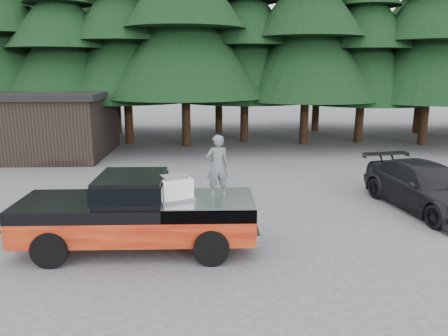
{
  "coord_description": "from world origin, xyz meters",
  "views": [
    {
      "loc": [
        0.41,
        -10.84,
        4.49
      ],
      "look_at": [
        0.75,
        0.0,
        1.99
      ],
      "focal_mm": 35.0,
      "sensor_mm": 36.0,
      "label": 1
    }
  ],
  "objects_px": {
    "air_compressor": "(175,189)",
    "parked_car": "(427,187)",
    "man_on_bed": "(217,166)",
    "pickup_truck": "(138,224)",
    "utility_building": "(29,123)"
  },
  "relations": [
    {
      "from": "air_compressor",
      "to": "parked_car",
      "type": "xyz_separation_m",
      "value": [
        7.82,
        2.98,
        -0.85
      ]
    },
    {
      "from": "parked_car",
      "to": "man_on_bed",
      "type": "bearing_deg",
      "value": -168.81
    },
    {
      "from": "pickup_truck",
      "to": "utility_building",
      "type": "bearing_deg",
      "value": 121.33
    },
    {
      "from": "man_on_bed",
      "to": "parked_car",
      "type": "xyz_separation_m",
      "value": [
        6.76,
        2.75,
        -1.37
      ]
    },
    {
      "from": "man_on_bed",
      "to": "utility_building",
      "type": "bearing_deg",
      "value": -63.79
    },
    {
      "from": "air_compressor",
      "to": "pickup_truck",
      "type": "bearing_deg",
      "value": 149.49
    },
    {
      "from": "pickup_truck",
      "to": "air_compressor",
      "type": "bearing_deg",
      "value": -6.14
    },
    {
      "from": "man_on_bed",
      "to": "parked_car",
      "type": "height_order",
      "value": "man_on_bed"
    },
    {
      "from": "man_on_bed",
      "to": "parked_car",
      "type": "relative_size",
      "value": 0.31
    },
    {
      "from": "pickup_truck",
      "to": "utility_building",
      "type": "relative_size",
      "value": 0.71
    },
    {
      "from": "pickup_truck",
      "to": "man_on_bed",
      "type": "xyz_separation_m",
      "value": [
        2.01,
        0.13,
        1.45
      ]
    },
    {
      "from": "parked_car",
      "to": "utility_building",
      "type": "relative_size",
      "value": 0.61
    },
    {
      "from": "parked_car",
      "to": "air_compressor",
      "type": "bearing_deg",
      "value": -170.03
    },
    {
      "from": "pickup_truck",
      "to": "man_on_bed",
      "type": "relative_size",
      "value": 3.83
    },
    {
      "from": "air_compressor",
      "to": "parked_car",
      "type": "relative_size",
      "value": 0.15
    }
  ]
}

